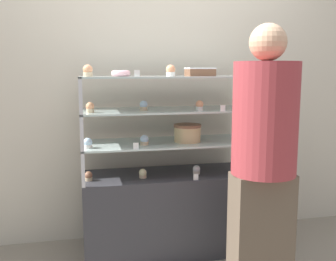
{
  "coord_description": "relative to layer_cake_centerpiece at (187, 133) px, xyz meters",
  "views": [
    {
      "loc": [
        -0.61,
        -2.81,
        1.39
      ],
      "look_at": [
        0.0,
        0.0,
        0.94
      ],
      "focal_mm": 42.0,
      "sensor_mm": 36.0,
      "label": 1
    }
  ],
  "objects": [
    {
      "name": "ground_plane",
      "position": [
        -0.14,
        0.02,
        -0.92
      ],
      "size": [
        20.0,
        20.0,
        0.0
      ],
      "primitive_type": "plane",
      "color": "gray"
    },
    {
      "name": "back_wall",
      "position": [
        -0.14,
        0.41,
        0.38
      ],
      "size": [
        8.0,
        0.05,
        2.6
      ],
      "color": "beige",
      "rests_on": "ground_plane"
    },
    {
      "name": "display_base",
      "position": [
        -0.14,
        0.02,
        -0.62
      ],
      "size": [
        1.27,
        0.48,
        0.61
      ],
      "color": "#333338",
      "rests_on": "ground_plane"
    },
    {
      "name": "display_riser_lower",
      "position": [
        -0.14,
        0.02,
        -0.08
      ],
      "size": [
        1.27,
        0.48,
        0.24
      ],
      "color": "#B7B7BC",
      "rests_on": "display_base"
    },
    {
      "name": "display_riser_middle",
      "position": [
        -0.14,
        0.02,
        0.16
      ],
      "size": [
        1.27,
        0.48,
        0.24
      ],
      "color": "#B7B7BC",
      "rests_on": "display_riser_lower"
    },
    {
      "name": "display_riser_upper",
      "position": [
        -0.14,
        0.02,
        0.41
      ],
      "size": [
        1.27,
        0.48,
        0.24
      ],
      "color": "#B7B7BC",
      "rests_on": "display_riser_middle"
    },
    {
      "name": "layer_cake_centerpiece",
      "position": [
        0.0,
        0.0,
        0.0
      ],
      "size": [
        0.2,
        0.2,
        0.13
      ],
      "color": "#DBBC84",
      "rests_on": "display_riser_lower"
    },
    {
      "name": "sheet_cake_frosted",
      "position": [
        0.1,
        0.02,
        0.45
      ],
      "size": [
        0.2,
        0.17,
        0.06
      ],
      "color": "brown",
      "rests_on": "display_riser_upper"
    },
    {
      "name": "cupcake_0",
      "position": [
        -0.73,
        -0.05,
        -0.28
      ],
      "size": [
        0.06,
        0.06,
        0.07
      ],
      "color": "#CCB28C",
      "rests_on": "display_base"
    },
    {
      "name": "cupcake_1",
      "position": [
        -0.35,
        -0.06,
        -0.28
      ],
      "size": [
        0.06,
        0.06,
        0.07
      ],
      "color": "#CCB28C",
      "rests_on": "display_base"
    },
    {
      "name": "cupcake_2",
      "position": [
        0.06,
        -0.03,
        -0.28
      ],
      "size": [
        0.06,
        0.06,
        0.07
      ],
      "color": "beige",
      "rests_on": "display_base"
    },
    {
      "name": "cupcake_3",
      "position": [
        0.44,
        -0.05,
        -0.28
      ],
      "size": [
        0.06,
        0.06,
        0.07
      ],
      "color": "beige",
      "rests_on": "display_base"
    },
    {
      "name": "price_tag_0",
      "position": [
        0.01,
        -0.2,
        -0.29
      ],
      "size": [
        0.04,
        0.0,
        0.04
      ],
      "color": "white",
      "rests_on": "display_base"
    },
    {
      "name": "cupcake_4",
      "position": [
        -0.73,
        -0.09,
        -0.03
      ],
      "size": [
        0.06,
        0.06,
        0.07
      ],
      "color": "white",
      "rests_on": "display_riser_lower"
    },
    {
      "name": "cupcake_5",
      "position": [
        -0.33,
        -0.06,
        -0.03
      ],
      "size": [
        0.06,
        0.06,
        0.07
      ],
      "color": "#CCB28C",
      "rests_on": "display_riser_lower"
    },
    {
      "name": "cupcake_6",
      "position": [
        0.43,
        -0.09,
        -0.03
      ],
      "size": [
        0.06,
        0.06,
        0.07
      ],
      "color": "white",
      "rests_on": "display_riser_lower"
    },
    {
      "name": "price_tag_1",
      "position": [
        -0.41,
        -0.2,
        -0.04
      ],
      "size": [
        0.04,
        0.0,
        0.04
      ],
      "color": "white",
      "rests_on": "display_riser_lower"
    },
    {
      "name": "cupcake_7",
      "position": [
        -0.71,
        -0.08,
        0.21
      ],
      "size": [
        0.06,
        0.06,
        0.07
      ],
      "color": "#CCB28C",
      "rests_on": "display_riser_middle"
    },
    {
      "name": "cupcake_8",
      "position": [
        -0.33,
        -0.02,
        0.21
      ],
      "size": [
        0.06,
        0.06,
        0.07
      ],
      "color": "#CCB28C",
      "rests_on": "display_riser_middle"
    },
    {
      "name": "cupcake_9",
      "position": [
        0.06,
        -0.09,
        0.21
      ],
      "size": [
        0.06,
        0.06,
        0.07
      ],
      "color": "white",
      "rests_on": "display_riser_middle"
    },
    {
      "name": "cupcake_10",
      "position": [
        0.44,
        -0.05,
        0.21
      ],
      "size": [
        0.06,
        0.06,
        0.07
      ],
      "color": "beige",
      "rests_on": "display_riser_middle"
    },
    {
      "name": "price_tag_2",
      "position": [
        0.2,
        -0.2,
        0.2
      ],
      "size": [
        0.04,
        0.0,
        0.04
      ],
      "color": "white",
      "rests_on": "display_riser_middle"
    },
    {
      "name": "cupcake_11",
      "position": [
        -0.71,
        -0.06,
        0.46
      ],
      "size": [
        0.07,
        0.07,
        0.08
      ],
      "color": "#CCB28C",
      "rests_on": "display_riser_upper"
    },
    {
      "name": "cupcake_12",
      "position": [
        -0.15,
        -0.1,
        0.46
      ],
      "size": [
        0.07,
        0.07,
        0.08
      ],
      "color": "white",
      "rests_on": "display_riser_upper"
    },
    {
      "name": "cupcake_13",
      "position": [
        0.43,
        -0.08,
        0.46
      ],
      "size": [
        0.07,
        0.07,
        0.08
      ],
      "color": "beige",
      "rests_on": "display_riser_upper"
    },
    {
      "name": "price_tag_3",
      "position": [
        -0.4,
        -0.2,
        0.44
      ],
      "size": [
        0.04,
        0.0,
        0.04
      ],
      "color": "white",
      "rests_on": "display_riser_upper"
    },
    {
      "name": "donut_glazed",
      "position": [
        -0.48,
        0.02,
        0.44
      ],
      "size": [
        0.14,
        0.14,
        0.04
      ],
      "color": "#EFB2BC",
      "rests_on": "display_riser_upper"
    },
    {
      "name": "customer_figure",
      "position": [
        0.29,
        -0.66,
        -0.04
      ],
      "size": [
        0.39,
        0.39,
        1.65
      ],
      "color": "brown",
      "rests_on": "ground_plane"
    }
  ]
}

